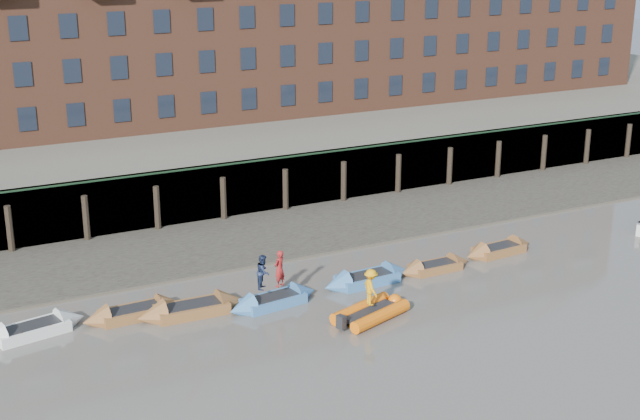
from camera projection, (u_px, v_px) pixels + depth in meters
ground at (474, 369)px, 34.81m from camera, size 220.00×220.00×0.00m
foreshore at (282, 234)px, 50.07m from camera, size 110.00×8.00×0.50m
mud_band at (309, 252)px, 47.19m from camera, size 110.00×1.60×0.10m
river_wall at (251, 187)px, 53.30m from camera, size 110.00×1.23×3.30m
bank_terrace at (178, 140)px, 64.85m from camera, size 110.00×28.00×3.20m
rowboat_0 at (32, 330)px, 37.58m from camera, size 4.85×2.23×1.36m
rowboat_1 at (134, 313)px, 39.28m from camera, size 4.60×1.49×1.32m
rowboat_2 at (192, 309)px, 39.59m from camera, size 5.00×1.56×1.44m
rowboat_3 at (273, 301)px, 40.54m from camera, size 4.65×1.88×1.31m
rowboat_4 at (367, 279)px, 43.03m from camera, size 4.79×1.60×1.37m
rowboat_5 at (435, 267)px, 44.62m from camera, size 4.06×1.21×1.18m
rowboat_6 at (499, 250)px, 46.95m from camera, size 4.44×1.58×1.27m
rib_tender at (373, 311)px, 39.32m from camera, size 3.85×2.78×0.65m
person_rower_a at (279, 269)px, 40.23m from camera, size 0.75×0.67×1.72m
person_rower_b at (263, 272)px, 40.01m from camera, size 0.95×0.99×1.60m
person_rib_crew at (371, 287)px, 38.97m from camera, size 0.72×1.13×1.65m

